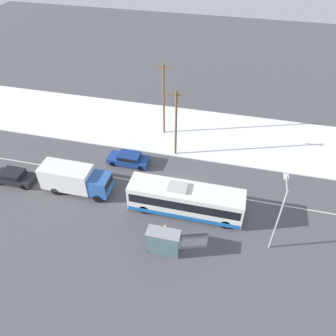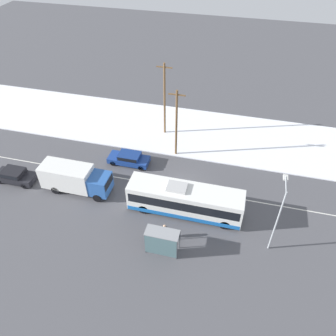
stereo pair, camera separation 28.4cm
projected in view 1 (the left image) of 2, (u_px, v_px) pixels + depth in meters
name	position (u px, v px, depth m)	size (l,w,h in m)	color
ground_plane	(182.00, 189.00, 33.72)	(120.00, 120.00, 0.00)	#4C4C51
snow_lot	(198.00, 133.00, 41.26)	(80.00, 10.61, 0.12)	white
lane_marking_center	(182.00, 189.00, 33.72)	(60.00, 0.12, 0.00)	silver
city_bus	(186.00, 200.00, 30.40)	(10.68, 2.57, 3.13)	white
box_truck	(75.00, 179.00, 32.50)	(7.01, 2.30, 2.90)	silver
sedan_car	(129.00, 158.00, 36.26)	(4.55, 1.80, 1.35)	navy
parked_car_near_truck	(14.00, 176.00, 33.98)	(4.22, 1.80, 1.43)	black
pedestrian_at_stop	(166.00, 230.00, 28.32)	(0.62, 0.28, 1.73)	#23232D
bus_shelter	(163.00, 241.00, 26.74)	(2.81, 1.20, 2.40)	gray
streetlamp	(280.00, 210.00, 25.76)	(0.36, 2.23, 6.82)	#9EA3A8
utility_pole_roadside	(176.00, 123.00, 35.24)	(1.80, 0.24, 8.17)	brown
utility_pole_snowlot	(164.00, 99.00, 38.20)	(1.80, 0.24, 9.15)	brown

